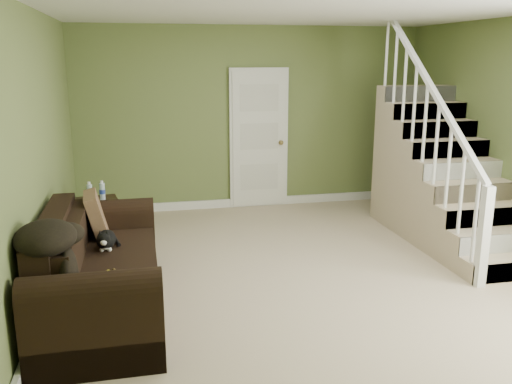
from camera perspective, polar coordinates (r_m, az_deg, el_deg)
name	(u,v)px	position (r m, az deg, el deg)	size (l,w,h in m)	color
floor	(307,275)	(5.61, 5.34, -8.68)	(5.00, 5.50, 0.01)	tan
ceiling	(313,7)	(5.20, 6.02, 18.79)	(5.00, 5.50, 0.01)	white
wall_back	(252,119)	(7.89, -0.48, 7.74)	(5.00, 0.04, 2.60)	olive
wall_front	(484,241)	(2.84, 22.88, -4.74)	(5.00, 0.04, 2.60)	olive
wall_left	(34,159)	(5.09, -22.29, 3.23)	(0.04, 5.50, 2.60)	olive
baseboard_back	(252,202)	(8.09, -0.41, -1.04)	(5.00, 0.04, 0.12)	white
baseboard_left	(51,291)	(5.43, -20.76, -9.70)	(0.04, 5.50, 0.12)	white
door	(259,139)	(7.91, 0.31, 5.61)	(0.86, 0.12, 2.02)	white
staircase	(439,184)	(7.07, 18.66, 0.85)	(1.00, 2.51, 2.82)	tan
sofa	(97,275)	(4.91, -16.41, -8.43)	(0.95, 2.21, 0.87)	black
side_table	(99,222)	(6.62, -16.22, -3.05)	(0.53, 0.53, 0.78)	black
cat	(106,240)	(5.09, -15.49, -4.87)	(0.21, 0.46, 0.22)	black
banana	(108,276)	(4.43, -15.36, -8.50)	(0.06, 0.21, 0.06)	gold
throw_pillow	(97,216)	(5.47, -16.40, -2.48)	(0.12, 0.47, 0.47)	#452C1B
throw_blanket	(45,238)	(4.17, -21.29, -4.50)	(0.43, 0.57, 0.23)	black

